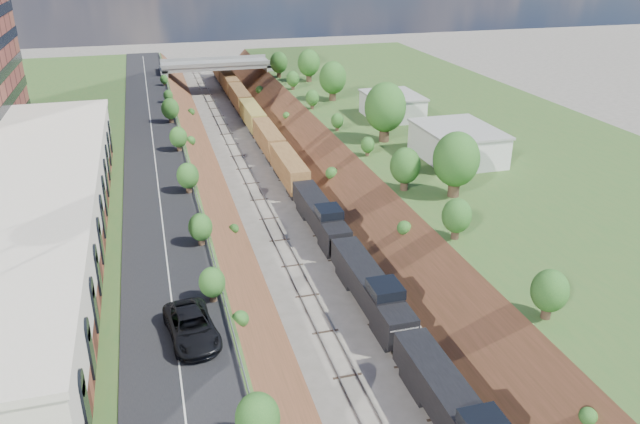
% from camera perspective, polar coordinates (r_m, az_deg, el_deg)
% --- Properties ---
extents(platform_left, '(44.00, 180.00, 5.00)m').
position_cam_1_polar(platform_left, '(86.73, -26.19, 1.23)').
color(platform_left, '#355E26').
rests_on(platform_left, ground).
extents(platform_right, '(44.00, 180.00, 5.00)m').
position_cam_1_polar(platform_right, '(97.90, 15.03, 5.29)').
color(platform_right, '#355E26').
rests_on(platform_right, ground).
extents(embankment_left, '(10.00, 180.00, 10.00)m').
position_cam_1_polar(embankment_left, '(86.00, -11.46, 1.31)').
color(embankment_left, brown).
rests_on(embankment_left, ground).
extents(embankment_right, '(10.00, 180.00, 10.00)m').
position_cam_1_polar(embankment_right, '(89.91, 2.62, 2.78)').
color(embankment_right, brown).
rests_on(embankment_right, ground).
extents(rail_left_track, '(1.58, 180.00, 0.18)m').
position_cam_1_polar(rail_left_track, '(86.82, -5.95, 1.95)').
color(rail_left_track, gray).
rests_on(rail_left_track, ground).
extents(rail_right_track, '(1.58, 180.00, 0.18)m').
position_cam_1_polar(rail_right_track, '(87.75, -2.61, 2.30)').
color(rail_right_track, gray).
rests_on(rail_right_track, ground).
extents(road, '(8.00, 180.00, 0.10)m').
position_cam_1_polar(road, '(84.12, -14.79, 4.16)').
color(road, black).
rests_on(road, platform_left).
extents(guardrail, '(0.10, 171.00, 0.70)m').
position_cam_1_polar(guardrail, '(83.88, -12.02, 4.73)').
color(guardrail, '#99999E').
rests_on(guardrail, platform_left).
extents(commercial_building, '(14.30, 62.30, 7.00)m').
position_cam_1_polar(commercial_building, '(63.51, -25.66, -0.56)').
color(commercial_building, brown).
rests_on(commercial_building, platform_left).
extents(overpass, '(24.50, 8.30, 7.40)m').
position_cam_1_polar(overpass, '(145.08, -9.45, 12.61)').
color(overpass, gray).
rests_on(overpass, ground).
extents(white_building_near, '(9.00, 12.00, 4.00)m').
position_cam_1_polar(white_building_near, '(85.41, 12.44, 6.07)').
color(white_building_near, silver).
rests_on(white_building_near, platform_right).
extents(white_building_far, '(8.00, 10.00, 3.60)m').
position_cam_1_polar(white_building_far, '(104.42, 6.62, 9.54)').
color(white_building_far, silver).
rests_on(white_building_far, platform_right).
extents(tree_right_large, '(5.25, 5.25, 7.61)m').
position_cam_1_polar(tree_right_large, '(71.68, 12.35, 4.69)').
color(tree_right_large, '#473323').
rests_on(tree_right_large, platform_right).
extents(tree_left_crest, '(2.45, 2.45, 3.55)m').
position_cam_1_polar(tree_left_crest, '(47.06, -8.70, -8.76)').
color(tree_left_crest, '#473323').
rests_on(tree_left_crest, platform_left).
extents(freight_train, '(2.74, 140.56, 4.55)m').
position_cam_1_polar(freight_train, '(101.22, -4.65, 6.59)').
color(freight_train, black).
rests_on(freight_train, ground).
extents(suv, '(4.12, 7.45, 1.97)m').
position_cam_1_polar(suv, '(47.25, -11.65, -10.23)').
color(suv, black).
rests_on(suv, road).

